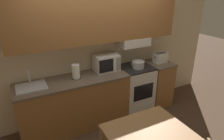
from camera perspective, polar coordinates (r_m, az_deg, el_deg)
ground_plane at (r=4.26m, az=-4.03°, el=-11.21°), size 16.00×16.00×0.00m
wall_back at (r=3.58m, az=-4.02°, el=9.62°), size 5.38×0.38×2.55m
lower_counter_main at (r=3.62m, az=-10.49°, el=-9.40°), size 1.89×0.61×0.94m
lower_counter_right_stub at (r=4.39m, az=12.69°, el=-3.58°), size 0.48×0.61×0.94m
stove_range at (r=4.09m, az=6.59°, el=-5.18°), size 0.62×0.59×0.94m
cooking_pot at (r=3.82m, az=7.50°, el=1.60°), size 0.32×0.24×0.13m
microwave at (r=3.65m, az=-1.67°, el=2.12°), size 0.44×0.31×0.30m
toaster at (r=4.19m, az=13.61°, el=3.46°), size 0.27×0.18×0.20m
sink_basin at (r=3.30m, az=-22.06°, el=-4.46°), size 0.45×0.37×0.25m
paper_towel_roll at (r=3.38m, az=-10.29°, el=-0.46°), size 0.15×0.15×0.25m
dining_table at (r=2.60m, az=10.34°, el=-18.95°), size 0.97×0.80×0.77m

